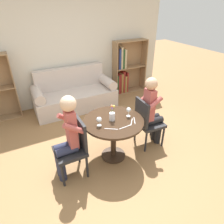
# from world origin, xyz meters

# --- Properties ---
(ground_plane) EXTENTS (16.00, 16.00, 0.00)m
(ground_plane) POSITION_xyz_m (0.00, 0.00, 0.00)
(ground_plane) COLOR olive
(back_wall) EXTENTS (5.20, 0.05, 2.70)m
(back_wall) POSITION_xyz_m (0.00, 2.39, 1.35)
(back_wall) COLOR beige
(back_wall) RESTS_ON ground_plane
(round_table) EXTENTS (0.93, 0.93, 0.71)m
(round_table) POSITION_xyz_m (0.00, 0.00, 0.57)
(round_table) COLOR #382619
(round_table) RESTS_ON ground_plane
(couch) EXTENTS (1.88, 0.80, 0.92)m
(couch) POSITION_xyz_m (0.00, 1.97, 0.31)
(couch) COLOR beige
(couch) RESTS_ON ground_plane
(bookshelf_right) EXTENTS (0.93, 0.28, 1.39)m
(bookshelf_right) POSITION_xyz_m (1.53, 2.23, 0.64)
(bookshelf_right) COLOR #93704C
(bookshelf_right) RESTS_ON ground_plane
(chair_left) EXTENTS (0.42, 0.42, 0.90)m
(chair_left) POSITION_xyz_m (-0.66, -0.04, 0.49)
(chair_left) COLOR #232326
(chair_left) RESTS_ON ground_plane
(chair_right) EXTENTS (0.44, 0.44, 0.90)m
(chair_right) POSITION_xyz_m (0.66, 0.02, 0.49)
(chair_right) COLOR #232326
(chair_right) RESTS_ON ground_plane
(person_left) EXTENTS (0.42, 0.34, 1.28)m
(person_left) POSITION_xyz_m (-0.74, -0.05, 0.69)
(person_left) COLOR #282D47
(person_left) RESTS_ON ground_plane
(person_right) EXTENTS (0.43, 0.35, 1.28)m
(person_right) POSITION_xyz_m (0.75, 0.01, 0.67)
(person_right) COLOR black
(person_right) RESTS_ON ground_plane
(wine_glass_left) EXTENTS (0.08, 0.08, 0.14)m
(wine_glass_left) POSITION_xyz_m (-0.25, -0.03, 0.81)
(wine_glass_left) COLOR white
(wine_glass_left) RESTS_ON round_table
(wine_glass_right) EXTENTS (0.07, 0.07, 0.15)m
(wine_glass_right) POSITION_xyz_m (0.27, -0.00, 0.82)
(wine_glass_right) COLOR white
(wine_glass_right) RESTS_ON round_table
(flower_vase) EXTENTS (0.09, 0.09, 0.26)m
(flower_vase) POSITION_xyz_m (-0.01, 0.02, 0.80)
(flower_vase) COLOR silver
(flower_vase) RESTS_ON round_table
(knife_left_setting) EXTENTS (0.10, 0.17, 0.00)m
(knife_left_setting) POSITION_xyz_m (0.28, -0.15, 0.71)
(knife_left_setting) COLOR silver
(knife_left_setting) RESTS_ON round_table
(fork_left_setting) EXTENTS (0.16, 0.12, 0.00)m
(fork_left_setting) POSITION_xyz_m (-0.14, -0.19, 0.71)
(fork_left_setting) COLOR silver
(fork_left_setting) RESTS_ON round_table
(knife_right_setting) EXTENTS (0.19, 0.03, 0.00)m
(knife_right_setting) POSITION_xyz_m (0.06, -0.24, 0.71)
(knife_right_setting) COLOR silver
(knife_right_setting) RESTS_ON round_table
(fork_right_setting) EXTENTS (0.13, 0.15, 0.00)m
(fork_right_setting) POSITION_xyz_m (0.22, -0.17, 0.71)
(fork_right_setting) COLOR silver
(fork_right_setting) RESTS_ON round_table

